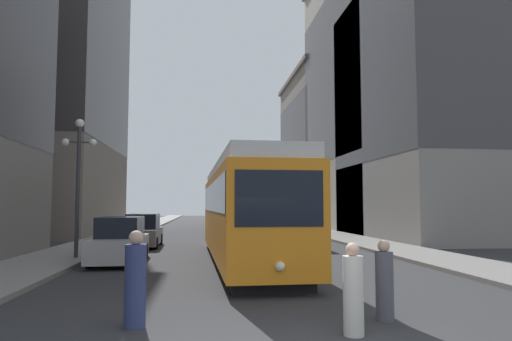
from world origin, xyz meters
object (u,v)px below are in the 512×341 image
object	(u,v)px
parked_car_left_near	(143,232)
lamp_post_left_near	(78,166)
transit_bus	(271,211)
pedestrian_crossing_near	(385,283)
streetcar	(244,210)
parked_car_left_mid	(120,241)
pedestrian_on_sidewalk	(135,282)
pedestrian_crossing_far	(353,292)

from	to	relation	value
parked_car_left_near	lamp_post_left_near	bearing A→B (deg)	-107.26
transit_bus	lamp_post_left_near	bearing A→B (deg)	-130.75
transit_bus	pedestrian_crossing_near	xyz separation A→B (m)	(-0.95, -21.71, -1.21)
streetcar	parked_car_left_mid	bearing A→B (deg)	173.24
pedestrian_on_sidewalk	parked_car_left_near	bearing A→B (deg)	36.82
pedestrian_crossing_far	lamp_post_left_near	bearing A→B (deg)	-170.73
transit_bus	pedestrian_on_sidewalk	world-z (taller)	transit_bus
lamp_post_left_near	parked_car_left_near	bearing A→B (deg)	73.15
transit_bus	parked_car_left_mid	world-z (taller)	transit_bus
transit_bus	lamp_post_left_near	xyz separation A→B (m)	(-9.71, -10.83, 1.96)
parked_car_left_near	parked_car_left_mid	distance (m)	7.05
streetcar	parked_car_left_near	size ratio (longest dim) A/B	3.24
streetcar	parked_car_left_mid	distance (m)	5.10
parked_car_left_near	pedestrian_crossing_far	world-z (taller)	parked_car_left_near
parked_car_left_near	pedestrian_on_sidewalk	distance (m)	17.21
pedestrian_crossing_near	pedestrian_on_sidewalk	xyz separation A→B (m)	(-4.84, 0.05, 0.10)
streetcar	pedestrian_crossing_far	xyz separation A→B (m)	(0.99, -10.59, -1.35)
transit_bus	lamp_post_left_near	distance (m)	14.68
streetcar	pedestrian_on_sidewalk	distance (m)	10.11
streetcar	transit_bus	bearing A→B (deg)	74.87
parked_car_left_mid	parked_car_left_near	bearing A→B (deg)	88.70
parked_car_left_near	lamp_post_left_near	size ratio (longest dim) A/B	0.81
transit_bus	pedestrian_on_sidewalk	bearing A→B (deg)	-103.84
transit_bus	streetcar	bearing A→B (deg)	-102.35
streetcar	transit_bus	world-z (taller)	streetcar
lamp_post_left_near	pedestrian_on_sidewalk	bearing A→B (deg)	-70.07
pedestrian_crossing_far	lamp_post_left_near	xyz separation A→B (m)	(-7.81, 11.81, 3.16)
parked_car_left_near	pedestrian_on_sidewalk	world-z (taller)	parked_car_left_near
transit_bus	parked_car_left_mid	distance (m)	14.04
lamp_post_left_near	streetcar	bearing A→B (deg)	-10.12
streetcar	pedestrian_crossing_near	xyz separation A→B (m)	(1.94, -9.66, -1.37)
parked_car_left_mid	lamp_post_left_near	distance (m)	3.69
pedestrian_on_sidewalk	pedestrian_crossing_near	bearing A→B (deg)	-60.57
pedestrian_on_sidewalk	lamp_post_left_near	xyz separation A→B (m)	(-3.92, 10.82, 3.08)
pedestrian_crossing_near	pedestrian_crossing_far	size ratio (longest dim) A/B	0.98
pedestrian_crossing_far	lamp_post_left_near	distance (m)	14.51
streetcar	parked_car_left_mid	xyz separation A→B (m)	(-4.92, 0.44, -1.26)
streetcar	pedestrian_on_sidewalk	world-z (taller)	streetcar
parked_car_left_mid	pedestrian_on_sidewalk	xyz separation A→B (m)	(2.03, -10.04, -0.01)
streetcar	parked_car_left_mid	world-z (taller)	streetcar
pedestrian_crossing_far	pedestrian_on_sidewalk	bearing A→B (deg)	-128.48
parked_car_left_near	pedestrian_crossing_far	size ratio (longest dim) A/B	2.89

